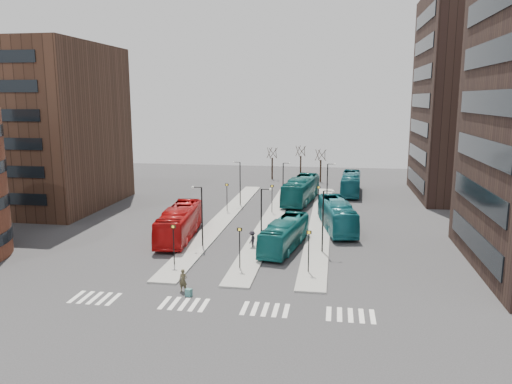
# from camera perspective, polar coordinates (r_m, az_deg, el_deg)

# --- Properties ---
(ground) EXTENTS (160.00, 160.00, 0.00)m
(ground) POSITION_cam_1_polar(r_m,az_deg,el_deg) (34.07, -8.61, -15.28)
(ground) COLOR #2C2C2F
(ground) RESTS_ON ground
(island_left) EXTENTS (2.50, 45.00, 0.15)m
(island_left) POSITION_cam_1_polar(r_m,az_deg,el_deg) (62.43, -3.75, -3.03)
(island_left) COLOR gray
(island_left) RESTS_ON ground
(island_mid) EXTENTS (2.50, 45.00, 0.15)m
(island_mid) POSITION_cam_1_polar(r_m,az_deg,el_deg) (61.40, 1.72, -3.25)
(island_mid) COLOR gray
(island_mid) RESTS_ON ground
(island_right) EXTENTS (2.50, 45.00, 0.15)m
(island_right) POSITION_cam_1_polar(r_m,az_deg,el_deg) (60.94, 7.34, -3.44)
(island_right) COLOR gray
(island_right) RESTS_ON ground
(suitcase) EXTENTS (0.56, 0.50, 0.58)m
(suitcase) POSITION_cam_1_polar(r_m,az_deg,el_deg) (39.03, -7.70, -11.32)
(suitcase) COLOR navy
(suitcase) RESTS_ON ground
(red_bus) EXTENTS (4.06, 12.44, 3.40)m
(red_bus) POSITION_cam_1_polar(r_m,az_deg,el_deg) (54.15, -8.73, -3.50)
(red_bus) COLOR #B10D0E
(red_bus) RESTS_ON ground
(teal_bus_a) EXTENTS (4.24, 10.86, 2.95)m
(teal_bus_a) POSITION_cam_1_polar(r_m,az_deg,el_deg) (50.01, 3.29, -4.85)
(teal_bus_a) COLOR #136262
(teal_bus_a) RESTS_ON ground
(teal_bus_b) EXTENTS (4.80, 13.35, 3.64)m
(teal_bus_b) POSITION_cam_1_polar(r_m,az_deg,el_deg) (72.28, 5.16, 0.25)
(teal_bus_b) COLOR #125B5B
(teal_bus_b) RESTS_ON ground
(teal_bus_c) EXTENTS (4.76, 12.20, 3.31)m
(teal_bus_c) POSITION_cam_1_polar(r_m,az_deg,el_deg) (57.95, 9.23, -2.62)
(teal_bus_c) COLOR #16656F
(teal_bus_c) RESTS_ON ground
(teal_bus_d) EXTENTS (3.38, 12.01, 3.31)m
(teal_bus_d) POSITION_cam_1_polar(r_m,az_deg,el_deg) (79.66, 10.78, 0.96)
(teal_bus_d) COLOR #145B68
(teal_bus_d) RESTS_ON ground
(traveller) EXTENTS (0.68, 0.46, 1.80)m
(traveller) POSITION_cam_1_polar(r_m,az_deg,el_deg) (39.75, -8.33, -9.98)
(traveller) COLOR #46402A
(traveller) RESTS_ON ground
(commuter_a) EXTENTS (1.05, 0.92, 1.83)m
(commuter_a) POSITION_cam_1_polar(r_m,az_deg,el_deg) (49.08, -9.25, -5.96)
(commuter_a) COLOR black
(commuter_a) RESTS_ON ground
(commuter_b) EXTENTS (0.62, 0.96, 1.52)m
(commuter_b) POSITION_cam_1_polar(r_m,az_deg,el_deg) (47.20, 1.41, -6.69)
(commuter_b) COLOR black
(commuter_b) RESTS_ON ground
(commuter_c) EXTENTS (0.88, 1.25, 1.77)m
(commuter_c) POSITION_cam_1_polar(r_m,az_deg,el_deg) (50.28, -0.45, -5.44)
(commuter_c) COLOR black
(commuter_c) RESTS_ON ground
(crosswalk_stripes) EXTENTS (22.35, 2.40, 0.01)m
(crosswalk_stripes) POSITION_cam_1_polar(r_m,az_deg,el_deg) (37.13, -4.05, -12.91)
(crosswalk_stripes) COLOR silver
(crosswalk_stripes) RESTS_ON ground
(office_block) EXTENTS (25.00, 20.12, 22.00)m
(office_block) POSITION_cam_1_polar(r_m,az_deg,el_deg) (76.82, -25.68, 6.77)
(office_block) COLOR #412A1E
(office_block) RESTS_ON ground
(tower_far) EXTENTS (20.12, 20.00, 30.00)m
(tower_far) POSITION_cam_1_polar(r_m,az_deg,el_deg) (82.18, 25.32, 9.78)
(tower_far) COLOR #2E1F19
(tower_far) RESTS_ON ground
(sign_poles) EXTENTS (12.45, 22.12, 3.65)m
(sign_poles) POSITION_cam_1_polar(r_m,az_deg,el_deg) (54.17, 0.35, -2.60)
(sign_poles) COLOR black
(sign_poles) RESTS_ON ground
(lamp_posts) EXTENTS (14.04, 20.24, 6.12)m
(lamp_posts) POSITION_cam_1_polar(r_m,az_deg,el_deg) (58.62, 2.10, -0.41)
(lamp_posts) COLOR black
(lamp_posts) RESTS_ON ground
(bare_trees) EXTENTS (10.97, 8.14, 5.90)m
(bare_trees) POSITION_cam_1_polar(r_m,az_deg,el_deg) (92.82, 4.78, 3.14)
(bare_trees) COLOR black
(bare_trees) RESTS_ON ground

